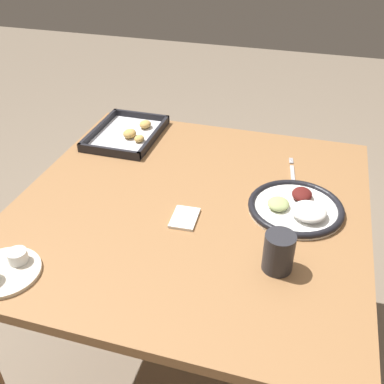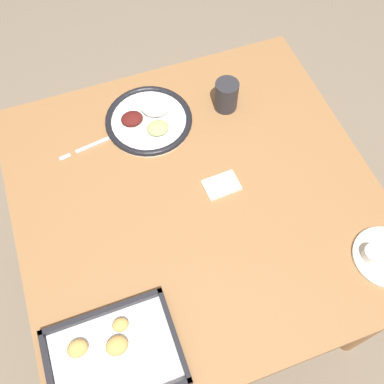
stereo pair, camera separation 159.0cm
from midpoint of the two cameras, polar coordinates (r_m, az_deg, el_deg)
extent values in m
plane|color=#7A6B59|center=(1.74, 11.22, -43.27)|extent=(8.00, 8.00, 0.00)
cube|color=olive|center=(1.07, 16.35, -34.70)|extent=(1.04, 1.03, 0.03)
cylinder|color=olive|center=(1.71, 32.18, -25.08)|extent=(0.06, 0.06, 0.70)
cylinder|color=olive|center=(1.63, -2.50, -20.69)|extent=(0.06, 0.06, 0.70)
cylinder|color=white|center=(1.15, 34.63, -32.12)|extent=(0.27, 0.27, 0.01)
torus|color=black|center=(1.14, 34.75, -31.98)|extent=(0.28, 0.28, 0.02)
ellipsoid|color=white|center=(1.13, 37.67, -33.04)|extent=(0.10, 0.10, 0.03)
ellipsoid|color=#511614|center=(1.16, 34.97, -29.41)|extent=(0.07, 0.06, 0.03)
ellipsoid|color=#9EAD6B|center=(1.11, 32.39, -32.52)|extent=(0.07, 0.06, 0.02)
cube|color=#B2B2B7|center=(1.22, 31.56, -25.26)|extent=(0.16, 0.04, 0.00)
cylinder|color=#B2B2B7|center=(1.28, 30.04, -20.86)|extent=(0.04, 0.01, 0.00)
cylinder|color=#B2B2B7|center=(1.27, 29.88, -20.87)|extent=(0.04, 0.01, 0.00)
cylinder|color=#B2B2B7|center=(1.27, 29.72, -20.88)|extent=(0.04, 0.01, 0.00)
cylinder|color=#B2B2B7|center=(1.27, 29.56, -20.89)|extent=(0.04, 0.01, 0.00)
cylinder|color=beige|center=(0.98, -19.27, -50.54)|extent=(0.18, 0.18, 0.01)
cylinder|color=silver|center=(0.96, -16.59, -48.84)|extent=(0.05, 0.05, 0.03)
cylinder|color=#51992D|center=(0.94, -16.78, -48.73)|extent=(0.04, 0.04, 0.01)
cube|color=black|center=(1.23, 0.20, -16.50)|extent=(0.32, 0.24, 0.01)
cube|color=silver|center=(1.23, 0.20, -16.38)|extent=(0.29, 0.22, 0.00)
cube|color=black|center=(1.21, 5.54, -17.11)|extent=(0.32, 0.01, 0.03)
cube|color=black|center=(1.25, -4.92, -14.85)|extent=(0.32, 0.01, 0.03)
cube|color=black|center=(1.13, -2.11, -21.72)|extent=(0.01, 0.24, 0.03)
cube|color=black|center=(1.32, 2.07, -11.12)|extent=(0.01, 0.24, 0.03)
ellipsoid|color=tan|center=(1.19, 2.97, -17.95)|extent=(0.04, 0.04, 0.02)
ellipsoid|color=tan|center=(1.21, 1.01, -16.62)|extent=(0.06, 0.05, 0.03)
ellipsoid|color=tan|center=(1.26, 3.33, -13.82)|extent=(0.05, 0.04, 0.03)
cylinder|color=#28282D|center=(1.02, 38.53, -43.72)|extent=(0.08, 0.08, 0.10)
cube|color=white|center=(1.02, 16.71, -38.41)|extent=(0.10, 0.08, 0.01)
camera|label=1|loc=(0.79, 153.51, -44.92)|focal=42.00mm
camera|label=2|loc=(0.79, -26.49, 44.92)|focal=42.00mm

